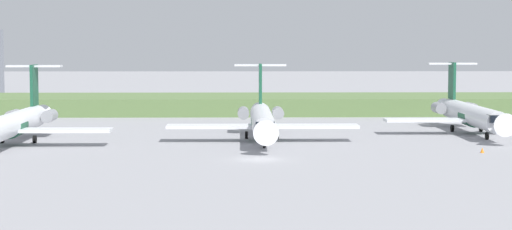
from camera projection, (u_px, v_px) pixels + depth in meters
ground_plane at (254, 130)px, 120.65m from camera, size 500.00×500.00×0.00m
grass_berm at (251, 104)px, 151.58m from camera, size 320.00×20.00×2.84m
regional_jet_second at (14, 123)px, 103.50m from camera, size 22.81×31.00×9.00m
regional_jet_third at (262, 119)px, 108.40m from camera, size 22.81×31.00×9.00m
regional_jet_fourth at (470, 114)px, 117.07m from camera, size 22.81×31.00×9.00m
safety_cone_front_marker at (482, 150)px, 96.15m from camera, size 0.44×0.44×0.55m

